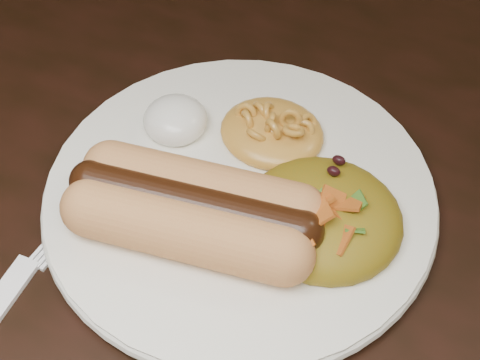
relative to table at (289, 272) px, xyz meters
The scene contains 6 objects.
table is the anchor object (origin of this frame).
plate 0.11m from the table, 145.88° to the right, with size 0.26×0.26×0.01m, color white.
hotdog 0.15m from the table, 123.32° to the right, with size 0.14×0.10×0.04m.
mac_and_cheese 0.13m from the table, 138.29° to the left, with size 0.07×0.07×0.03m, color gold.
sour_cream 0.16m from the table, behind, with size 0.05×0.05×0.03m, color white.
taco_salad 0.13m from the table, 35.97° to the right, with size 0.10×0.10×0.05m.
Camera 1 is at (0.12, -0.29, 1.14)m, focal length 55.00 mm.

